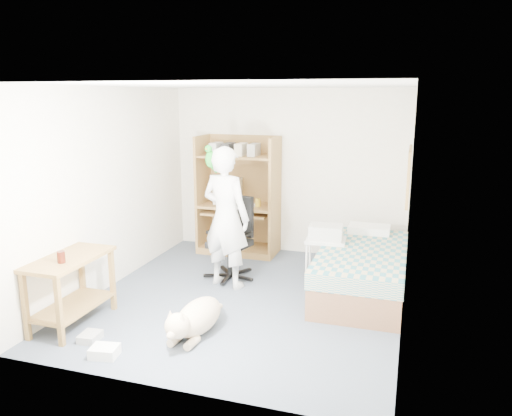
# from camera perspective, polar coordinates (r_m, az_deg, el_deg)

# --- Properties ---
(floor) EXTENTS (4.00, 4.00, 0.00)m
(floor) POSITION_cam_1_polar(r_m,az_deg,el_deg) (6.12, -1.09, -10.28)
(floor) COLOR #475460
(floor) RESTS_ON ground
(wall_back) EXTENTS (3.60, 0.02, 2.50)m
(wall_back) POSITION_cam_1_polar(r_m,az_deg,el_deg) (7.64, 3.67, 4.13)
(wall_back) COLOR silver
(wall_back) RESTS_ON floor
(wall_right) EXTENTS (0.02, 4.00, 2.50)m
(wall_right) POSITION_cam_1_polar(r_m,az_deg,el_deg) (5.45, 17.08, 0.07)
(wall_right) COLOR silver
(wall_right) RESTS_ON floor
(wall_left) EXTENTS (0.02, 4.00, 2.50)m
(wall_left) POSITION_cam_1_polar(r_m,az_deg,el_deg) (6.54, -16.27, 2.16)
(wall_left) COLOR silver
(wall_left) RESTS_ON floor
(ceiling) EXTENTS (3.60, 4.00, 0.02)m
(ceiling) POSITION_cam_1_polar(r_m,az_deg,el_deg) (5.63, -1.20, 13.83)
(ceiling) COLOR white
(ceiling) RESTS_ON wall_back
(computer_hutch) EXTENTS (1.20, 0.63, 1.80)m
(computer_hutch) POSITION_cam_1_polar(r_m,az_deg,el_deg) (7.66, -1.93, 0.91)
(computer_hutch) COLOR brown
(computer_hutch) RESTS_ON floor
(bed) EXTENTS (1.02, 2.02, 0.66)m
(bed) POSITION_cam_1_polar(r_m,az_deg,el_deg) (6.33, 12.04, -6.96)
(bed) COLOR brown
(bed) RESTS_ON floor
(side_desk) EXTENTS (0.50, 1.00, 0.75)m
(side_desk) POSITION_cam_1_polar(r_m,az_deg,el_deg) (5.65, -20.41, -7.74)
(side_desk) COLOR brown
(side_desk) RESTS_ON floor
(corkboard) EXTENTS (0.04, 0.94, 0.66)m
(corkboard) POSITION_cam_1_polar(r_m,az_deg,el_deg) (6.30, 17.07, 3.58)
(corkboard) COLOR olive
(corkboard) RESTS_ON wall_right
(office_chair) EXTENTS (0.61, 0.61, 1.08)m
(office_chair) POSITION_cam_1_polar(r_m,az_deg,el_deg) (6.69, -2.74, -4.73)
(office_chair) COLOR black
(office_chair) RESTS_ON floor
(person) EXTENTS (0.74, 0.58, 1.80)m
(person) POSITION_cam_1_polar(r_m,az_deg,el_deg) (6.26, -3.45, -1.09)
(person) COLOR white
(person) RESTS_ON floor
(parrot) EXTENTS (0.13, 0.23, 0.36)m
(parrot) POSITION_cam_1_polar(r_m,az_deg,el_deg) (6.21, -5.24, 5.75)
(parrot) COLOR #138421
(parrot) RESTS_ON person
(dog) EXTENTS (0.41, 1.10, 0.41)m
(dog) POSITION_cam_1_polar(r_m,az_deg,el_deg) (5.24, -6.93, -12.35)
(dog) COLOR beige
(dog) RESTS_ON floor
(printer_cart) EXTENTS (0.53, 0.43, 0.60)m
(printer_cart) POSITION_cam_1_polar(r_m,az_deg,el_deg) (6.53, 7.92, -5.18)
(printer_cart) COLOR silver
(printer_cart) RESTS_ON floor
(printer) EXTENTS (0.44, 0.35, 0.18)m
(printer) POSITION_cam_1_polar(r_m,az_deg,el_deg) (6.44, 8.00, -2.72)
(printer) COLOR #B7B7B2
(printer) RESTS_ON printer_cart
(crt_monitor) EXTENTS (0.44, 0.46, 0.37)m
(crt_monitor) POSITION_cam_1_polar(r_m,az_deg,el_deg) (7.71, -3.23, 1.98)
(crt_monitor) COLOR beige
(crt_monitor) RESTS_ON computer_hutch
(keyboard) EXTENTS (0.46, 0.18, 0.03)m
(keyboard) POSITION_cam_1_polar(r_m,az_deg,el_deg) (7.56, -2.57, -0.42)
(keyboard) COLOR beige
(keyboard) RESTS_ON computer_hutch
(pencil_cup) EXTENTS (0.08, 0.08, 0.12)m
(pencil_cup) POSITION_cam_1_polar(r_m,az_deg,el_deg) (7.48, 0.23, 0.62)
(pencil_cup) COLOR gold
(pencil_cup) RESTS_ON computer_hutch
(drink_glass) EXTENTS (0.08, 0.08, 0.12)m
(drink_glass) POSITION_cam_1_polar(r_m,az_deg,el_deg) (5.39, -21.38, -5.25)
(drink_glass) COLOR #3B1209
(drink_glass) RESTS_ON side_desk
(floor_box_a) EXTENTS (0.28, 0.24, 0.10)m
(floor_box_a) POSITION_cam_1_polar(r_m,az_deg,el_deg) (5.07, -16.93, -15.42)
(floor_box_a) COLOR white
(floor_box_a) RESTS_ON floor
(floor_box_b) EXTENTS (0.20, 0.23, 0.08)m
(floor_box_b) POSITION_cam_1_polar(r_m,az_deg,el_deg) (5.40, -18.43, -13.81)
(floor_box_b) COLOR #AAAAA5
(floor_box_b) RESTS_ON floor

